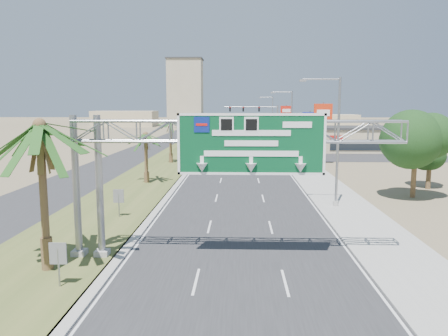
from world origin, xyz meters
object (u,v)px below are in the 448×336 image
sign_gantry (219,142)px  pole_sign_red_far (286,114)px  store_building (364,140)px  pole_sign_red_near (323,116)px  car_left_lane (206,161)px  signal_mast (267,122)px  car_mid_lane (245,148)px  palm_near (39,126)px  pole_sign_blue (310,125)px  car_far (218,140)px  car_right_lane (270,148)px

sign_gantry → pole_sign_red_far: 64.04m
store_building → pole_sign_red_near: pole_sign_red_near is taller
sign_gantry → car_left_lane: (-3.30, 34.66, -5.23)m
signal_mast → store_building: 18.08m
car_left_lane → car_mid_lane: bearing=75.2°
pole_sign_red_far → palm_near: bearing=-105.6°
sign_gantry → car_left_lane: size_ratio=3.46×
palm_near → pole_sign_red_far: bearing=74.4°
store_building → car_mid_lane: 21.24m
sign_gantry → car_left_lane: bearing=95.4°
store_building → pole_sign_blue: (-12.47, -17.73, 3.29)m
sign_gantry → car_mid_lane: sign_gantry is taller
car_left_lane → car_far: (-0.02, 34.83, -0.02)m
pole_sign_red_far → car_left_lane: bearing=-115.1°
sign_gantry → car_mid_lane: 54.10m
car_right_lane → pole_sign_red_far: size_ratio=0.64×
car_mid_lane → signal_mast: bearing=70.0°
pole_sign_blue → pole_sign_red_far: pole_sign_red_far is taller
sign_gantry → store_building: (23.06, 56.07, -4.06)m
car_right_lane → pole_sign_red_far: (3.85, 10.62, 5.67)m
pole_sign_red_near → pole_sign_blue: bearing=131.0°
car_left_lane → car_right_lane: size_ratio=0.93×
car_far → car_right_lane: bearing=-66.7°
signal_mast → car_far: size_ratio=1.85×
signal_mast → car_left_lane: 29.28m
palm_near → pole_sign_red_near: bearing=62.4°
pole_sign_red_near → pole_sign_red_far: pole_sign_red_near is taller
store_building → car_far: (-26.38, 13.42, -1.19)m
palm_near → store_building: 66.04m
car_right_lane → car_far: (-9.53, 16.87, 0.08)m
palm_near → pole_sign_red_far: size_ratio=1.03×
palm_near → car_far: 71.84m
car_mid_lane → pole_sign_blue: size_ratio=0.61×
sign_gantry → pole_sign_blue: 39.78m
car_mid_lane → pole_sign_blue: 18.27m
palm_near → pole_sign_blue: (18.73, 40.27, -1.65)m
store_building → pole_sign_blue: 21.93m
sign_gantry → palm_near: size_ratio=2.01×
palm_near → car_mid_lane: bearing=79.7°
signal_mast → car_right_lane: size_ratio=1.97×
car_mid_lane → pole_sign_red_near: bearing=-52.3°
palm_near → pole_sign_red_far: (18.20, 65.17, -0.54)m
car_mid_lane → car_far: (-5.30, 15.69, 0.08)m
palm_near → car_right_lane: size_ratio=1.60×
store_building → car_mid_lane: store_building is taller
signal_mast → car_far: (-9.55, 7.44, -4.04)m
store_building → car_left_lane: 33.98m
signal_mast → pole_sign_red_far: 4.29m
car_far → pole_sign_red_near: 36.67m
sign_gantry → car_left_lane: sign_gantry is taller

